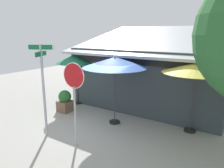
{
  "coord_description": "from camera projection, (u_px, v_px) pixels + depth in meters",
  "views": [
    {
      "loc": [
        5.0,
        -6.02,
        3.64
      ],
      "look_at": [
        0.21,
        1.2,
        1.6
      ],
      "focal_mm": 34.51,
      "sensor_mm": 36.0,
      "label": 1
    }
  ],
  "objects": [
    {
      "name": "ground_plane",
      "position": [
        91.0,
        130.0,
        8.42
      ],
      "size": [
        28.0,
        28.0,
        0.1
      ],
      "primitive_type": "cube",
      "color": "#9E9B93"
    },
    {
      "name": "stop_sign",
      "position": [
        74.0,
        88.0,
        6.75
      ],
      "size": [
        0.82,
        0.07,
        2.77
      ],
      "color": "#A8AAB2",
      "rests_on": "ground"
    },
    {
      "name": "sidewalk_planter",
      "position": [
        65.0,
        101.0,
        10.22
      ],
      "size": [
        0.62,
        0.62,
        1.04
      ],
      "color": "brown",
      "rests_on": "ground"
    },
    {
      "name": "patio_umbrella_royal_blue_center",
      "position": [
        115.0,
        63.0,
        8.41
      ],
      "size": [
        2.57,
        2.57,
        2.82
      ],
      "color": "black",
      "rests_on": "ground"
    },
    {
      "name": "patio_umbrella_forest_green_left",
      "position": [
        76.0,
        59.0,
        10.96
      ],
      "size": [
        2.09,
        2.09,
        2.71
      ],
      "color": "black",
      "rests_on": "ground"
    },
    {
      "name": "cafe_building",
      "position": [
        157.0,
        73.0,
        11.56
      ],
      "size": [
        7.81,
        5.92,
        4.1
      ],
      "color": "#333D42",
      "rests_on": "ground"
    },
    {
      "name": "patio_umbrella_mustard_right",
      "position": [
        195.0,
        68.0,
        7.64
      ],
      "size": [
        2.35,
        2.35,
        2.7
      ],
      "color": "black",
      "rests_on": "ground"
    },
    {
      "name": "street_sign_post",
      "position": [
        43.0,
        82.0,
        7.45
      ],
      "size": [
        0.81,
        0.76,
        3.3
      ],
      "color": "#A8AAB2",
      "rests_on": "ground"
    }
  ]
}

